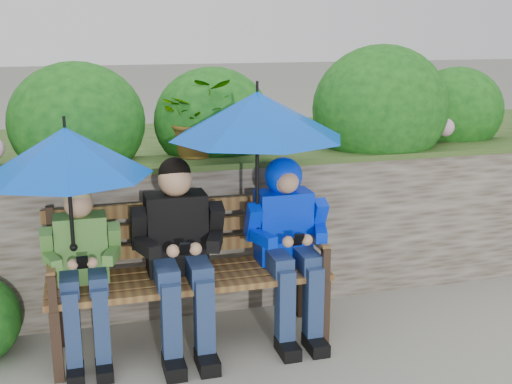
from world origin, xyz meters
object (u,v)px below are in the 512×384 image
object	(u,v)px
boy_right	(288,233)
umbrella_left	(66,152)
boy_left	(83,265)
park_bench	(188,264)
umbrella_right	(257,115)
boy_middle	(179,247)

from	to	relation	value
boy_right	umbrella_left	bearing A→B (deg)	-179.43
boy_left	umbrella_left	xyz separation A→B (m)	(-0.04, -0.01, 0.65)
boy_left	umbrella_left	bearing A→B (deg)	-168.01
boy_right	park_bench	bearing A→B (deg)	173.96
boy_left	boy_right	xyz separation A→B (m)	(1.23, 0.00, 0.08)
park_bench	boy_left	xyz separation A→B (m)	(-0.61, -0.07, 0.08)
boy_right	umbrella_right	xyz separation A→B (m)	(-0.19, 0.02, 0.73)
park_bench	umbrella_right	xyz separation A→B (m)	(0.42, -0.04, 0.89)
park_bench	boy_middle	bearing A→B (deg)	-127.04
boy_left	boy_middle	world-z (taller)	boy_middle
umbrella_left	boy_left	bearing A→B (deg)	11.99
boy_middle	boy_right	distance (m)	0.68
boy_right	umbrella_right	world-z (taller)	umbrella_right
umbrella_right	boy_middle	bearing A→B (deg)	-175.39
park_bench	umbrella_left	distance (m)	0.99
boy_middle	boy_right	xyz separation A→B (m)	(0.67, 0.02, 0.03)
boy_left	boy_middle	bearing A→B (deg)	-1.37
boy_right	umbrella_left	xyz separation A→B (m)	(-1.27, -0.01, 0.57)
umbrella_right	boy_right	bearing A→B (deg)	-6.70
boy_left	umbrella_right	bearing A→B (deg)	1.44
park_bench	boy_right	distance (m)	0.64
boy_left	park_bench	bearing A→B (deg)	6.38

